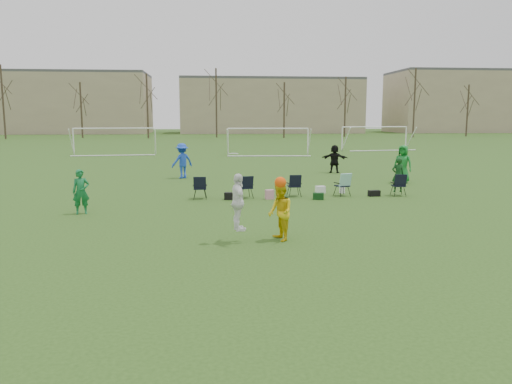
{
  "coord_description": "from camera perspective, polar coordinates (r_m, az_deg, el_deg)",
  "views": [
    {
      "loc": [
        -1.39,
        -13.21,
        3.46
      ],
      "look_at": [
        -0.01,
        1.32,
        1.25
      ],
      "focal_mm": 35.0,
      "sensor_mm": 36.0,
      "label": 1
    }
  ],
  "objects": [
    {
      "name": "sideline_setup",
      "position": [
        21.86,
        6.42,
        0.8
      ],
      "size": [
        9.33,
        2.1,
        1.68
      ],
      "color": "#103C16",
      "rests_on": "ground"
    },
    {
      "name": "goal_left",
      "position": [
        48.01,
        -15.86,
        6.45
      ],
      "size": [
        7.39,
        0.76,
        2.46
      ],
      "rotation": [
        0.0,
        0.0,
        0.09
      ],
      "color": "white",
      "rests_on": "ground"
    },
    {
      "name": "fielder_green_near",
      "position": [
        18.88,
        -19.37,
        0.03
      ],
      "size": [
        0.67,
        0.53,
        1.61
      ],
      "primitive_type": "imported",
      "rotation": [
        0.0,
        0.0,
        0.27
      ],
      "color": "#126933",
      "rests_on": "ground"
    },
    {
      "name": "tree_line",
      "position": [
        83.09,
        -4.37,
        9.7
      ],
      "size": [
        110.28,
        3.28,
        11.4
      ],
      "color": "#382B21",
      "rests_on": "ground"
    },
    {
      "name": "fielder_blue",
      "position": [
        28.51,
        -8.44,
        3.54
      ],
      "size": [
        1.47,
        1.31,
        1.98
      ],
      "primitive_type": "imported",
      "rotation": [
        0.0,
        0.0,
        3.72
      ],
      "color": "blue",
      "rests_on": "ground"
    },
    {
      "name": "fielder_green_far",
      "position": [
        27.29,
        16.42,
        3.08
      ],
      "size": [
        1.15,
        1.11,
        1.99
      ],
      "primitive_type": "imported",
      "rotation": [
        0.0,
        0.0,
        -0.7
      ],
      "color": "#147528",
      "rests_on": "ground"
    },
    {
      "name": "goal_right",
      "position": [
        54.1,
        13.42,
        6.75
      ],
      "size": [
        7.35,
        1.14,
        2.46
      ],
      "rotation": [
        0.0,
        0.0,
        0.14
      ],
      "color": "white",
      "rests_on": "ground"
    },
    {
      "name": "building_row",
      "position": [
        109.54,
        -1.2,
        9.92
      ],
      "size": [
        126.0,
        16.0,
        13.0
      ],
      "color": "tan",
      "rests_on": "ground"
    },
    {
      "name": "fielder_black",
      "position": [
        31.38,
        8.96,
        3.77
      ],
      "size": [
        1.69,
        0.97,
        1.74
      ],
      "primitive_type": "imported",
      "rotation": [
        0.0,
        0.0,
        2.84
      ],
      "color": "black",
      "rests_on": "ground"
    },
    {
      "name": "ground",
      "position": [
        13.72,
        0.58,
        -5.99
      ],
      "size": [
        260.0,
        260.0,
        0.0
      ],
      "primitive_type": "plane",
      "color": "#294A17",
      "rests_on": "ground"
    },
    {
      "name": "center_contest",
      "position": [
        13.85,
        0.81,
        -1.77
      ],
      "size": [
        1.86,
        1.06,
        2.5
      ],
      "color": "white",
      "rests_on": "ground"
    },
    {
      "name": "goal_mid",
      "position": [
        45.55,
        1.38,
        6.67
      ],
      "size": [
        7.4,
        0.63,
        2.46
      ],
      "rotation": [
        0.0,
        0.0,
        -0.07
      ],
      "color": "white",
      "rests_on": "ground"
    }
  ]
}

